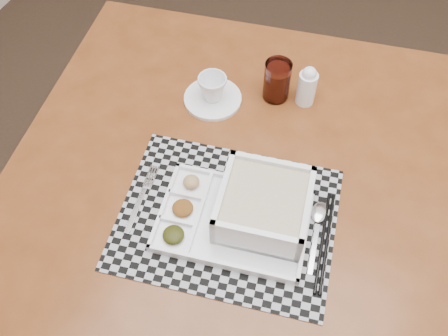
{
  "coord_description": "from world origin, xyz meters",
  "views": [
    {
      "loc": [
        -0.48,
        -0.8,
        1.76
      ],
      "look_at": [
        -0.7,
        -0.23,
        0.9
      ],
      "focal_mm": 40.0,
      "sensor_mm": 36.0,
      "label": 1
    }
  ],
  "objects_px": {
    "cup": "(212,88)",
    "creamer_bottle": "(307,86)",
    "dining_table": "(236,193)",
    "juice_glass": "(277,82)",
    "serving_tray": "(255,210)"
  },
  "relations": [
    {
      "from": "cup",
      "to": "creamer_bottle",
      "type": "relative_size",
      "value": 0.64
    },
    {
      "from": "dining_table",
      "to": "juice_glass",
      "type": "distance_m",
      "value": 0.3
    },
    {
      "from": "creamer_bottle",
      "to": "juice_glass",
      "type": "bearing_deg",
      "value": -172.37
    },
    {
      "from": "serving_tray",
      "to": "creamer_bottle",
      "type": "xyz_separation_m",
      "value": [
        0.0,
        0.38,
        0.02
      ]
    },
    {
      "from": "dining_table",
      "to": "juice_glass",
      "type": "height_order",
      "value": "juice_glass"
    },
    {
      "from": "serving_tray",
      "to": "juice_glass",
      "type": "bearing_deg",
      "value": 101.14
    },
    {
      "from": "serving_tray",
      "to": "juice_glass",
      "type": "xyz_separation_m",
      "value": [
        -0.07,
        0.37,
        0.01
      ]
    },
    {
      "from": "dining_table",
      "to": "juice_glass",
      "type": "relative_size",
      "value": 10.99
    },
    {
      "from": "juice_glass",
      "to": "cup",
      "type": "bearing_deg",
      "value": -153.05
    },
    {
      "from": "juice_glass",
      "to": "creamer_bottle",
      "type": "distance_m",
      "value": 0.08
    },
    {
      "from": "serving_tray",
      "to": "creamer_bottle",
      "type": "distance_m",
      "value": 0.38
    },
    {
      "from": "cup",
      "to": "serving_tray",
      "type": "bearing_deg",
      "value": -40.22
    },
    {
      "from": "dining_table",
      "to": "cup",
      "type": "xyz_separation_m",
      "value": [
        -0.14,
        0.2,
        0.13
      ]
    },
    {
      "from": "serving_tray",
      "to": "cup",
      "type": "height_order",
      "value": "serving_tray"
    },
    {
      "from": "juice_glass",
      "to": "dining_table",
      "type": "bearing_deg",
      "value": -90.92
    }
  ]
}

